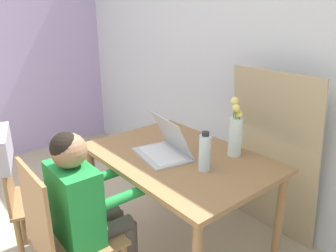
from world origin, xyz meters
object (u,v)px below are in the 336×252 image
object	(u,v)px
chair_spare	(21,177)
water_bottle	(205,152)
person_seated	(84,201)
chair_occupied	(66,241)
laptop	(166,146)
flower_vase	(235,132)

from	to	relation	value
chair_spare	water_bottle	bearing A→B (deg)	-120.61
person_seated	water_bottle	size ratio (longest dim) A/B	4.64
chair_occupied	person_seated	xyz separation A→B (m)	(0.00, 0.12, 0.18)
laptop	water_bottle	bearing A→B (deg)	17.31
laptop	flower_vase	world-z (taller)	flower_vase
chair_occupied	laptop	size ratio (longest dim) A/B	2.32
person_seated	laptop	bearing A→B (deg)	-87.20
chair_spare	water_bottle	size ratio (longest dim) A/B	4.07
flower_vase	person_seated	bearing A→B (deg)	-105.57
person_seated	chair_occupied	bearing A→B (deg)	90.00
flower_vase	water_bottle	size ratio (longest dim) A/B	1.61
chair_occupied	flower_vase	world-z (taller)	flower_vase
chair_occupied	water_bottle	xyz separation A→B (m)	(0.27, 0.72, 0.38)
flower_vase	water_bottle	xyz separation A→B (m)	(0.02, -0.29, -0.04)
chair_spare	chair_occupied	bearing A→B (deg)	-159.26
chair_occupied	water_bottle	bearing A→B (deg)	-110.34
person_seated	flower_vase	size ratio (longest dim) A/B	2.88
chair_spare	person_seated	size ratio (longest dim) A/B	0.88
flower_vase	water_bottle	world-z (taller)	flower_vase
chair_occupied	person_seated	size ratio (longest dim) A/B	0.87
chair_occupied	water_bottle	distance (m)	0.86
person_seated	flower_vase	xyz separation A→B (m)	(0.25, 0.88, 0.24)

